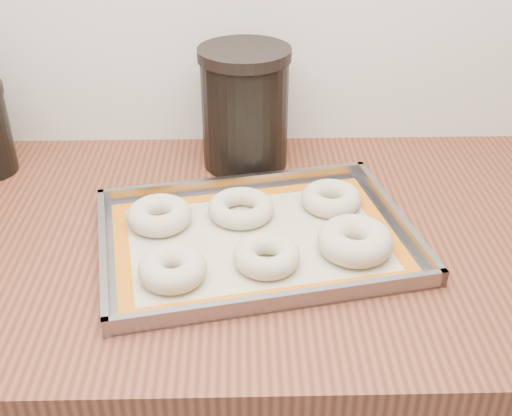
{
  "coord_description": "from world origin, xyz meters",
  "views": [
    {
      "loc": [
        0.23,
        0.84,
        1.45
      ],
      "look_at": [
        0.25,
        1.64,
        0.96
      ],
      "focal_mm": 45.0,
      "sensor_mm": 36.0,
      "label": 1
    }
  ],
  "objects_px": {
    "bagel_back_left": "(159,215)",
    "canister_right": "(245,108)",
    "bagel_front_mid": "(267,256)",
    "bagel_back_right": "(331,198)",
    "baking_tray": "(256,238)",
    "bagel_front_left": "(173,269)",
    "bagel_front_right": "(355,241)",
    "bagel_back_mid": "(241,208)"
  },
  "relations": [
    {
      "from": "bagel_front_right",
      "to": "bagel_back_left",
      "type": "relative_size",
      "value": 1.1
    },
    {
      "from": "baking_tray",
      "to": "bagel_back_left",
      "type": "relative_size",
      "value": 5.14
    },
    {
      "from": "baking_tray",
      "to": "canister_right",
      "type": "distance_m",
      "value": 0.28
    },
    {
      "from": "bagel_back_right",
      "to": "canister_right",
      "type": "distance_m",
      "value": 0.24
    },
    {
      "from": "baking_tray",
      "to": "bagel_back_right",
      "type": "xyz_separation_m",
      "value": [
        0.12,
        0.09,
        0.01
      ]
    },
    {
      "from": "canister_right",
      "to": "bagel_front_right",
      "type": "bearing_deg",
      "value": -62.15
    },
    {
      "from": "bagel_back_mid",
      "to": "bagel_back_right",
      "type": "distance_m",
      "value": 0.15
    },
    {
      "from": "bagel_front_mid",
      "to": "bagel_back_right",
      "type": "xyz_separation_m",
      "value": [
        0.11,
        0.16,
        -0.0
      ]
    },
    {
      "from": "bagel_back_mid",
      "to": "bagel_back_right",
      "type": "relative_size",
      "value": 1.08
    },
    {
      "from": "bagel_front_right",
      "to": "bagel_front_left",
      "type": "bearing_deg",
      "value": -167.34
    },
    {
      "from": "bagel_front_right",
      "to": "baking_tray",
      "type": "bearing_deg",
      "value": 165.51
    },
    {
      "from": "canister_right",
      "to": "bagel_back_left",
      "type": "bearing_deg",
      "value": -122.1
    },
    {
      "from": "bagel_front_left",
      "to": "bagel_back_mid",
      "type": "relative_size",
      "value": 0.9
    },
    {
      "from": "bagel_front_left",
      "to": "bagel_front_right",
      "type": "bearing_deg",
      "value": 12.66
    },
    {
      "from": "bagel_back_mid",
      "to": "bagel_back_right",
      "type": "height_order",
      "value": "bagel_back_right"
    },
    {
      "from": "baking_tray",
      "to": "bagel_front_right",
      "type": "height_order",
      "value": "bagel_front_right"
    },
    {
      "from": "bagel_front_left",
      "to": "bagel_back_mid",
      "type": "bearing_deg",
      "value": 59.65
    },
    {
      "from": "bagel_front_left",
      "to": "bagel_back_right",
      "type": "bearing_deg",
      "value": 37.7
    },
    {
      "from": "bagel_back_left",
      "to": "bagel_back_right",
      "type": "bearing_deg",
      "value": 9.6
    },
    {
      "from": "bagel_front_right",
      "to": "bagel_back_right",
      "type": "bearing_deg",
      "value": 98.51
    },
    {
      "from": "baking_tray",
      "to": "canister_right",
      "type": "xyz_separation_m",
      "value": [
        -0.01,
        0.26,
        0.1
      ]
    },
    {
      "from": "bagel_front_right",
      "to": "bagel_back_left",
      "type": "distance_m",
      "value": 0.3
    },
    {
      "from": "bagel_front_left",
      "to": "bagel_back_mid",
      "type": "xyz_separation_m",
      "value": [
        0.09,
        0.16,
        -0.0
      ]
    },
    {
      "from": "baking_tray",
      "to": "canister_right",
      "type": "relative_size",
      "value": 2.38
    },
    {
      "from": "bagel_back_left",
      "to": "bagel_back_right",
      "type": "xyz_separation_m",
      "value": [
        0.27,
        0.05,
        -0.0
      ]
    },
    {
      "from": "bagel_front_right",
      "to": "bagel_back_left",
      "type": "height_order",
      "value": "bagel_front_right"
    },
    {
      "from": "bagel_front_mid",
      "to": "bagel_back_mid",
      "type": "bearing_deg",
      "value": 105.23
    },
    {
      "from": "bagel_front_left",
      "to": "bagel_back_left",
      "type": "bearing_deg",
      "value": 103.17
    },
    {
      "from": "baking_tray",
      "to": "bagel_front_left",
      "type": "relative_size",
      "value": 5.47
    },
    {
      "from": "bagel_front_left",
      "to": "bagel_front_right",
      "type": "height_order",
      "value": "bagel_front_right"
    },
    {
      "from": "bagel_back_left",
      "to": "bagel_back_mid",
      "type": "height_order",
      "value": "bagel_back_left"
    },
    {
      "from": "baking_tray",
      "to": "bagel_front_right",
      "type": "distance_m",
      "value": 0.15
    },
    {
      "from": "bagel_front_mid",
      "to": "baking_tray",
      "type": "bearing_deg",
      "value": 101.62
    },
    {
      "from": "bagel_back_left",
      "to": "canister_right",
      "type": "xyz_separation_m",
      "value": [
        0.14,
        0.22,
        0.09
      ]
    },
    {
      "from": "bagel_front_mid",
      "to": "bagel_back_left",
      "type": "distance_m",
      "value": 0.2
    },
    {
      "from": "bagel_back_left",
      "to": "bagel_front_left",
      "type": "bearing_deg",
      "value": -76.83
    },
    {
      "from": "baking_tray",
      "to": "bagel_back_mid",
      "type": "xyz_separation_m",
      "value": [
        -0.02,
        0.07,
        0.01
      ]
    },
    {
      "from": "bagel_back_mid",
      "to": "canister_right",
      "type": "distance_m",
      "value": 0.21
    },
    {
      "from": "bagel_front_right",
      "to": "bagel_back_right",
      "type": "distance_m",
      "value": 0.13
    },
    {
      "from": "bagel_back_right",
      "to": "canister_right",
      "type": "xyz_separation_m",
      "value": [
        -0.14,
        0.17,
        0.09
      ]
    },
    {
      "from": "baking_tray",
      "to": "bagel_front_left",
      "type": "bearing_deg",
      "value": -140.71
    },
    {
      "from": "bagel_back_left",
      "to": "canister_right",
      "type": "relative_size",
      "value": 0.46
    }
  ]
}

